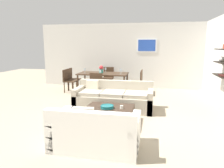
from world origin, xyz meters
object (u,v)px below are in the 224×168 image
(dining_chair_right_far, at_px, (139,80))
(wine_glass_left_near, at_px, (85,70))
(decorative_bowl, at_px, (107,107))
(dining_chair_left_far, at_px, (72,77))
(dining_chair_head, at_px, (108,76))
(centerpiece_vase, at_px, (101,69))
(candle_jar, at_px, (122,107))
(wine_glass_right_near, at_px, (120,70))
(loveseat_white, at_px, (95,132))
(sofa_beige, at_px, (114,99))
(dining_chair_left_near, at_px, (68,79))
(wine_glass_right_far, at_px, (121,70))
(dining_chair_right_near, at_px, (138,82))
(dining_chair_foot, at_px, (97,83))
(wine_glass_head, at_px, (106,69))
(dining_table, at_px, (103,75))
(wine_glass_foot, at_px, (100,72))
(coffee_table, at_px, (109,116))

(dining_chair_right_far, distance_m, wine_glass_left_near, 2.10)
(decorative_bowl, distance_m, dining_chair_left_far, 4.09)
(decorative_bowl, height_order, dining_chair_right_far, dining_chair_right_far)
(dining_chair_head, relative_size, centerpiece_vase, 3.08)
(candle_jar, bearing_deg, wine_glass_right_near, 99.83)
(loveseat_white, relative_size, dining_chair_right_far, 1.73)
(dining_chair_head, bearing_deg, centerpiece_vase, -95.75)
(sofa_beige, distance_m, decorative_bowl, 1.20)
(loveseat_white, xyz_separation_m, dining_chair_left_near, (-2.28, 4.15, 0.21))
(decorative_bowl, xyz_separation_m, candle_jar, (0.33, 0.03, -0.00))
(wine_glass_right_far, bearing_deg, dining_chair_right_near, -26.88)
(dining_chair_right_near, relative_size, wine_glass_left_near, 4.86)
(candle_jar, bearing_deg, dining_chair_right_far, 87.96)
(loveseat_white, distance_m, dining_chair_left_far, 5.12)
(dining_chair_foot, height_order, dining_chair_left_far, same)
(candle_jar, bearing_deg, dining_chair_left_far, 127.07)
(dining_chair_right_near, relative_size, wine_glass_right_near, 4.51)
(sofa_beige, xyz_separation_m, dining_chair_head, (-0.81, 2.90, 0.21))
(dining_chair_head, xyz_separation_m, wine_glass_left_near, (-0.69, -1.00, 0.37))
(decorative_bowl, distance_m, dining_chair_head, 4.19)
(sofa_beige, distance_m, centerpiece_vase, 2.33)
(dining_chair_right_near, bearing_deg, decorative_bowl, -98.60)
(wine_glass_left_near, xyz_separation_m, wine_glass_right_near, (1.38, 0.00, 0.01))
(loveseat_white, xyz_separation_m, wine_glass_head, (-0.94, 4.78, 0.57))
(dining_chair_right_near, distance_m, dining_chair_left_near, 2.69)
(dining_chair_head, distance_m, wine_glass_right_far, 1.09)
(wine_glass_right_far, bearing_deg, dining_chair_head, 132.17)
(dining_chair_left_far, xyz_separation_m, wine_glass_right_far, (2.04, -0.10, 0.35))
(wine_glass_left_near, distance_m, centerpiece_vase, 0.63)
(dining_table, relative_size, wine_glass_right_far, 12.73)
(dining_chair_left_near, xyz_separation_m, wine_glass_left_near, (0.65, 0.10, 0.37))
(dining_chair_foot, bearing_deg, wine_glass_foot, 90.00)
(dining_chair_head, height_order, wine_glass_left_near, wine_glass_left_near)
(sofa_beige, height_order, wine_glass_right_near, wine_glass_right_near)
(dining_chair_right_far, xyz_separation_m, wine_glass_left_near, (-2.04, -0.33, 0.37))
(loveseat_white, height_order, decorative_bowl, loveseat_white)
(candle_jar, bearing_deg, sofa_beige, 109.70)
(loveseat_white, xyz_separation_m, dining_chair_right_near, (0.40, 4.15, 0.21))
(dining_table, bearing_deg, candle_jar, -68.99)
(dining_chair_left_far, height_order, wine_glass_right_near, wine_glass_right_near)
(decorative_bowl, bearing_deg, dining_chair_left_near, 126.70)
(wine_glass_right_far, distance_m, centerpiece_vase, 0.78)
(dining_table, distance_m, dining_chair_head, 0.90)
(loveseat_white, relative_size, coffee_table, 1.40)
(dining_chair_right_near, bearing_deg, dining_table, 170.98)
(dining_chair_foot, relative_size, wine_glass_foot, 5.64)
(loveseat_white, bearing_deg, dining_chair_right_far, 84.95)
(wine_glass_left_near, relative_size, wine_glass_foot, 1.16)
(dining_chair_head, bearing_deg, dining_table, -90.00)
(wine_glass_head, height_order, wine_glass_right_near, wine_glass_right_near)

